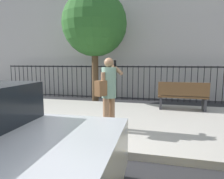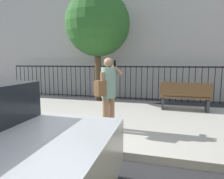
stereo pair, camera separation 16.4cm
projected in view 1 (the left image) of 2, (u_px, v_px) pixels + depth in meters
ground_plane at (58, 152)px, 3.90m from camera, size 60.00×60.00×0.00m
sidewalk at (94, 118)px, 6.01m from camera, size 28.00×4.40×0.15m
iron_fence at (119, 78)px, 9.45m from camera, size 12.03×0.04×1.60m
pedestrian_on_phone at (108, 89)px, 4.63m from camera, size 0.58×0.72×1.70m
street_bench at (183, 95)px, 6.65m from camera, size 1.60×0.45×0.95m
street_tree_near at (95, 24)px, 8.40m from camera, size 2.73×2.73×4.72m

